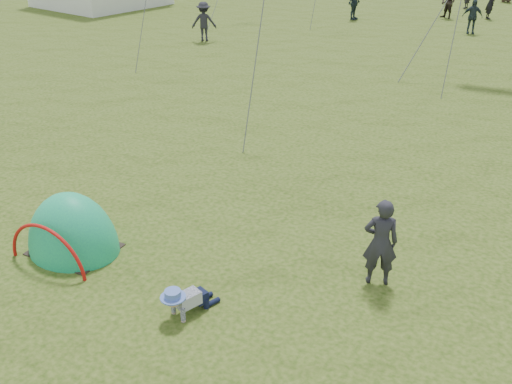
% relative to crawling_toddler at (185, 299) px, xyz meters
% --- Properties ---
extents(ground, '(140.00, 140.00, 0.00)m').
position_rel_crawling_toddler_xyz_m(ground, '(0.07, -0.37, -0.28)').
color(ground, '#213C0A').
extents(crawling_toddler, '(0.74, 0.86, 0.55)m').
position_rel_crawling_toddler_xyz_m(crawling_toddler, '(0.00, 0.00, 0.00)').
color(crawling_toddler, black).
rests_on(crawling_toddler, ground).
extents(popup_tent, '(1.80, 1.50, 2.29)m').
position_rel_crawling_toddler_xyz_m(popup_tent, '(-2.84, 0.66, -0.28)').
color(popup_tent, '#1B8E71').
rests_on(popup_tent, ground).
extents(standing_adult, '(0.67, 0.55, 1.57)m').
position_rel_crawling_toddler_xyz_m(standing_adult, '(2.45, 2.15, 0.51)').
color(standing_adult, '#26252D').
rests_on(standing_adult, ground).
extents(crowd_person_1, '(1.08, 1.03, 1.76)m').
position_rel_crawling_toddler_xyz_m(crowd_person_1, '(-0.81, 28.17, 0.61)').
color(crowd_person_1, black).
rests_on(crowd_person_1, ground).
extents(crowd_person_2, '(1.01, 0.59, 1.62)m').
position_rel_crawling_toddler_xyz_m(crowd_person_2, '(0.96, 24.41, 0.54)').
color(crowd_person_2, '#27353C').
rests_on(crowd_person_2, ground).
extents(crowd_person_6, '(0.64, 0.75, 1.73)m').
position_rel_crawling_toddler_xyz_m(crowd_person_6, '(1.30, 29.03, 0.59)').
color(crowd_person_6, black).
rests_on(crowd_person_6, ground).
extents(crowd_person_8, '(0.66, 1.11, 1.78)m').
position_rel_crawling_toddler_xyz_m(crowd_person_8, '(-5.35, 25.48, 0.61)').
color(crowd_person_8, '#212F37').
rests_on(crowd_person_8, ground).
extents(crowd_person_9, '(1.30, 1.08, 1.75)m').
position_rel_crawling_toddler_xyz_m(crowd_person_9, '(-9.91, 17.21, 0.60)').
color(crowd_person_9, '#23222A').
rests_on(crowd_person_9, ground).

